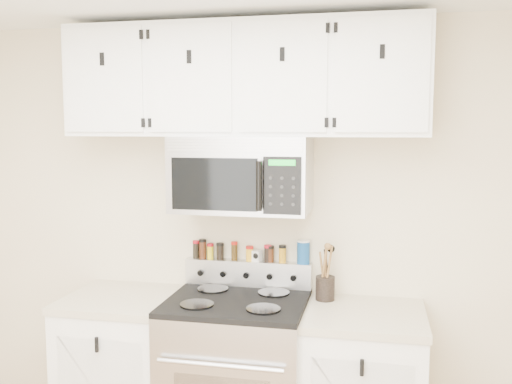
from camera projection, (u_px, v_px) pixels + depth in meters
back_wall at (249, 235)px, 3.41m from camera, size 3.50×0.01×2.50m
range at (237, 380)px, 3.18m from camera, size 0.76×0.65×1.10m
base_cabinet_left at (124, 371)px, 3.35m from camera, size 0.64×0.62×0.92m
microwave at (242, 174)px, 3.18m from camera, size 0.76×0.44×0.42m
upper_cabinets at (243, 80)px, 3.14m from camera, size 2.00×0.35×0.62m
utensil_crock at (325, 286)px, 3.21m from camera, size 0.11×0.11×0.31m
kitchen_timer at (257, 256)px, 3.37m from camera, size 0.07×0.06×0.07m
salt_canister at (303, 252)px, 3.31m from camera, size 0.08×0.08×0.14m
spice_jar_0 at (196, 249)px, 3.45m from camera, size 0.04×0.04×0.11m
spice_jar_1 at (203, 249)px, 3.44m from camera, size 0.04×0.04×0.12m
spice_jar_2 at (210, 251)px, 3.43m from camera, size 0.04×0.04×0.09m
spice_jar_3 at (220, 251)px, 3.42m from camera, size 0.05×0.05×0.10m
spice_jar_4 at (234, 251)px, 3.40m from camera, size 0.04×0.04×0.11m
spice_jar_5 at (250, 253)px, 3.38m from camera, size 0.04×0.04×0.09m
spice_jar_6 at (268, 253)px, 3.36m from camera, size 0.04×0.04×0.10m
spice_jar_7 at (270, 254)px, 3.36m from camera, size 0.04×0.04×0.10m
spice_jar_8 at (282, 254)px, 3.34m from camera, size 0.04×0.04×0.10m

